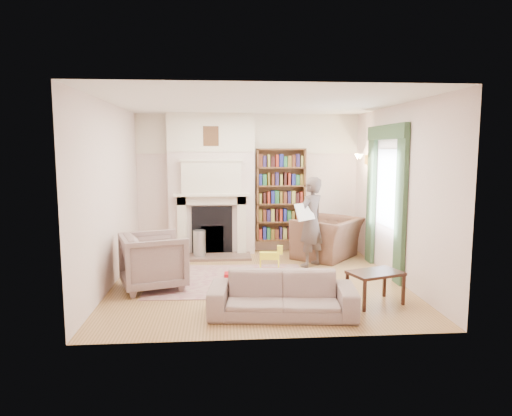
{
  "coord_description": "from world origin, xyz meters",
  "views": [
    {
      "loc": [
        -0.56,
        -7.08,
        2.1
      ],
      "look_at": [
        0.0,
        0.25,
        1.15
      ],
      "focal_mm": 32.0,
      "sensor_mm": 36.0,
      "label": 1
    }
  ],
  "objects": [
    {
      "name": "man_reading",
      "position": [
        1.03,
        0.87,
        0.81
      ],
      "size": [
        0.7,
        0.68,
        1.61
      ],
      "primitive_type": "imported",
      "rotation": [
        0.0,
        0.0,
        3.86
      ],
      "color": "#4F423F",
      "rests_on": "floor"
    },
    {
      "name": "wall_left",
      "position": [
        -2.25,
        0.0,
        1.4
      ],
      "size": [
        0.0,
        4.5,
        4.5
      ],
      "primitive_type": "plane",
      "rotation": [
        1.57,
        0.0,
        1.57
      ],
      "color": "white",
      "rests_on": "floor"
    },
    {
      "name": "fireplace",
      "position": [
        -0.75,
        2.05,
        1.39
      ],
      "size": [
        1.7,
        0.58,
        2.8
      ],
      "color": "white",
      "rests_on": "floor"
    },
    {
      "name": "curtain_left",
      "position": [
        2.2,
        -0.3,
        1.2
      ],
      "size": [
        0.07,
        0.32,
        2.4
      ],
      "primitive_type": "cube",
      "color": "#2E492F",
      "rests_on": "floor"
    },
    {
      "name": "comic_annuals",
      "position": [
        0.24,
        -0.41,
        0.02
      ],
      "size": [
        0.77,
        0.57,
        0.02
      ],
      "color": "red",
      "rests_on": "rug"
    },
    {
      "name": "newspaper",
      "position": [
        0.88,
        0.67,
        1.02
      ],
      "size": [
        0.42,
        0.39,
        0.3
      ],
      "primitive_type": "cube",
      "rotation": [
        -0.35,
        0.0,
        0.72
      ],
      "color": "white",
      "rests_on": "man_reading"
    },
    {
      "name": "sofa",
      "position": [
        0.2,
        -1.53,
        0.27
      ],
      "size": [
        1.91,
        0.92,
        0.54
      ],
      "primitive_type": "imported",
      "rotation": [
        0.0,
        0.0,
        -0.11
      ],
      "color": "#9E9682",
      "rests_on": "floor"
    },
    {
      "name": "window",
      "position": [
        2.23,
        0.4,
        1.45
      ],
      "size": [
        0.02,
        0.9,
        1.3
      ],
      "primitive_type": "cube",
      "color": "silver",
      "rests_on": "wall_right"
    },
    {
      "name": "bookcase",
      "position": [
        0.65,
        2.12,
        1.18
      ],
      "size": [
        1.0,
        0.24,
        1.85
      ],
      "primitive_type": "cube",
      "color": "brown",
      "rests_on": "floor"
    },
    {
      "name": "armchair_left",
      "position": [
        -1.59,
        -0.24,
        0.42
      ],
      "size": [
        1.16,
        1.15,
        0.84
      ],
      "primitive_type": "imported",
      "rotation": [
        0.0,
        0.0,
        1.89
      ],
      "color": "gray",
      "rests_on": "floor"
    },
    {
      "name": "rocking_horse",
      "position": [
        0.26,
        0.54,
        0.23
      ],
      "size": [
        0.54,
        0.27,
        0.46
      ],
      "primitive_type": null,
      "rotation": [
        0.0,
        0.0,
        -0.12
      ],
      "color": "#FFF62A",
      "rests_on": "rug"
    },
    {
      "name": "wall_front",
      "position": [
        0.0,
        -2.25,
        1.4
      ],
      "size": [
        4.5,
        0.0,
        4.5
      ],
      "primitive_type": "plane",
      "rotation": [
        -1.57,
        0.0,
        0.0
      ],
      "color": "white",
      "rests_on": "floor"
    },
    {
      "name": "board_game",
      "position": [
        -0.14,
        -0.32,
        0.03
      ],
      "size": [
        0.4,
        0.4,
        0.03
      ],
      "primitive_type": "cube",
      "rotation": [
        0.0,
        0.0,
        0.09
      ],
      "color": "#EDF155",
      "rests_on": "rug"
    },
    {
      "name": "armchair_reading",
      "position": [
        1.48,
        1.47,
        0.39
      ],
      "size": [
        1.57,
        1.59,
        0.78
      ],
      "primitive_type": "imported",
      "rotation": [
        0.0,
        0.0,
        4.01
      ],
      "color": "#462F25",
      "rests_on": "floor"
    },
    {
      "name": "wall_back",
      "position": [
        0.0,
        2.25,
        1.4
      ],
      "size": [
        4.5,
        0.0,
        4.5
      ],
      "primitive_type": "plane",
      "rotation": [
        1.57,
        0.0,
        0.0
      ],
      "color": "white",
      "rests_on": "floor"
    },
    {
      "name": "wall_right",
      "position": [
        2.25,
        0.0,
        1.4
      ],
      "size": [
        0.0,
        4.5,
        4.5
      ],
      "primitive_type": "plane",
      "rotation": [
        1.57,
        0.0,
        -1.57
      ],
      "color": "white",
      "rests_on": "floor"
    },
    {
      "name": "coffee_table",
      "position": [
        1.52,
        -1.2,
        0.23
      ],
      "size": [
        0.81,
        0.65,
        0.45
      ],
      "primitive_type": null,
      "rotation": [
        0.0,
        0.0,
        0.33
      ],
      "color": "#341A12",
      "rests_on": "floor"
    },
    {
      "name": "game_box_lid",
      "position": [
        -0.37,
        0.27,
        0.04
      ],
      "size": [
        0.32,
        0.22,
        0.05
      ],
      "primitive_type": "cube",
      "rotation": [
        0.0,
        0.0,
        -0.04
      ],
      "color": "red",
      "rests_on": "rug"
    },
    {
      "name": "ceiling",
      "position": [
        0.0,
        0.0,
        2.8
      ],
      "size": [
        4.5,
        4.5,
        0.0
      ],
      "primitive_type": "plane",
      "rotation": [
        3.14,
        0.0,
        0.0
      ],
      "color": "white",
      "rests_on": "wall_back"
    },
    {
      "name": "curtain_right",
      "position": [
        2.2,
        1.1,
        1.2
      ],
      "size": [
        0.07,
        0.32,
        2.4
      ],
      "primitive_type": "cube",
      "color": "#2E492F",
      "rests_on": "floor"
    },
    {
      "name": "rug",
      "position": [
        -0.46,
        0.07,
        0.01
      ],
      "size": [
        2.55,
        2.0,
        0.01
      ],
      "primitive_type": "cube",
      "rotation": [
        0.0,
        0.0,
        -0.04
      ],
      "color": "#B8AC8B",
      "rests_on": "floor"
    },
    {
      "name": "wall_sconce",
      "position": [
        2.03,
        1.5,
        1.9
      ],
      "size": [
        0.2,
        0.24,
        0.24
      ],
      "primitive_type": null,
      "color": "gold",
      "rests_on": "wall_right"
    },
    {
      "name": "paraffin_heater",
      "position": [
        -0.99,
        1.61,
        0.28
      ],
      "size": [
        0.27,
        0.27,
        0.55
      ],
      "primitive_type": "cylinder",
      "rotation": [
        0.0,
        0.0,
        -0.16
      ],
      "color": "#B0B4B8",
      "rests_on": "floor"
    },
    {
      "name": "pelmet",
      "position": [
        2.19,
        0.4,
        2.38
      ],
      "size": [
        0.09,
        1.7,
        0.24
      ],
      "primitive_type": "cube",
      "color": "#2E492F",
      "rests_on": "wall_right"
    },
    {
      "name": "floor",
      "position": [
        0.0,
        0.0,
        0.0
      ],
      "size": [
        4.5,
        4.5,
        0.0
      ],
      "primitive_type": "plane",
      "color": "olive",
      "rests_on": "ground"
    }
  ]
}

